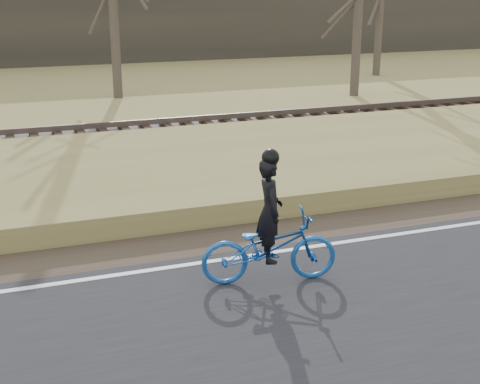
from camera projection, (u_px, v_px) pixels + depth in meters
name	position (u px, v px, depth m)	size (l,w,h in m)	color
cyclist	(269.00, 241.00, 10.03)	(2.16, 1.09, 2.08)	#164E9D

